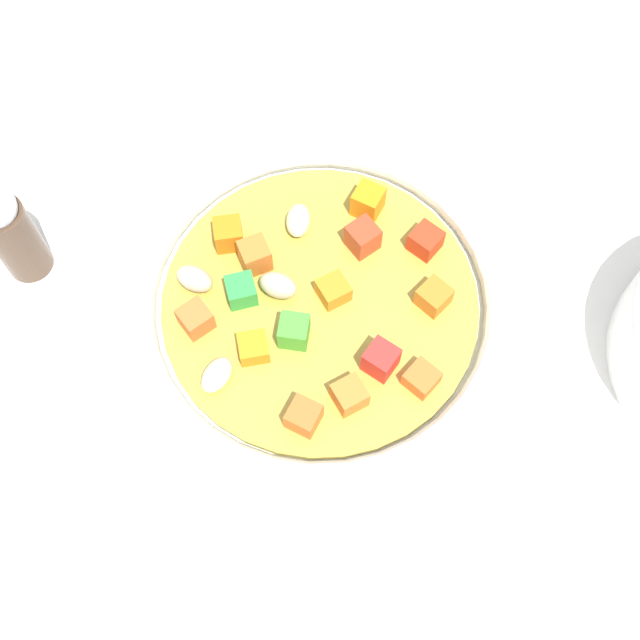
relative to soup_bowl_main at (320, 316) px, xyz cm
name	(u,v)px	position (x,y,z in cm)	size (l,w,h in cm)	color
ground_plane	(320,346)	(-0.01, 0.01, -4.22)	(140.00, 140.00, 2.00)	silver
soup_bowl_main	(320,316)	(0.00, 0.00, 0.00)	(20.42, 20.42, 6.67)	white
spoon	(121,565)	(14.96, 5.67, -2.82)	(6.22, 20.26, 0.90)	silver
pepper_shaker	(10,232)	(12.28, -12.95, 0.48)	(2.68, 2.68, 7.44)	#4C3828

